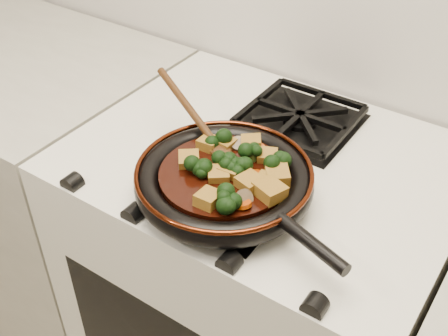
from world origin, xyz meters
The scene contains 33 objects.
stove centered at (0.00, 1.69, 0.45)m, with size 0.76×0.60×0.90m, color silver.
burner_grate_front centered at (0.00, 1.55, 0.91)m, with size 0.23×0.23×0.03m, color black, non-canonical shape.
burner_grate_back centered at (0.00, 1.83, 0.91)m, with size 0.23×0.23×0.03m, color black, non-canonical shape.
skillet centered at (0.01, 1.54, 0.94)m, with size 0.43×0.32×0.05m.
braising_sauce centered at (0.00, 1.54, 0.95)m, with size 0.23×0.23×0.02m, color black.
tofu_cube_0 centered at (-0.06, 1.59, 0.97)m, with size 0.04×0.04×0.02m, color olive.
tofu_cube_1 centered at (0.01, 1.55, 0.97)m, with size 0.04×0.04×0.02m, color olive.
tofu_cube_2 centered at (-0.04, 1.60, 0.97)m, with size 0.04×0.03×0.02m, color olive.
tofu_cube_3 centered at (0.10, 1.53, 0.97)m, with size 0.04×0.05×0.02m, color olive.
tofu_cube_4 centered at (0.09, 1.58, 0.97)m, with size 0.04×0.04×0.02m, color olive.
tofu_cube_5 centered at (0.05, 1.61, 0.97)m, with size 0.03×0.03×0.02m, color olive.
tofu_cube_6 centered at (0.08, 1.55, 0.97)m, with size 0.03×0.03×0.02m, color olive.
tofu_cube_7 centered at (0.03, 1.46, 0.97)m, with size 0.04×0.04×0.02m, color olive.
tofu_cube_8 centered at (0.00, 1.63, 0.97)m, with size 0.04×0.04×0.02m, color olive.
tofu_cube_9 centered at (-0.06, 1.52, 0.97)m, with size 0.04×0.04×0.02m, color olive.
tofu_cube_10 centered at (0.00, 1.52, 0.97)m, with size 0.04×0.04×0.02m, color olive.
tofu_cube_11 centered at (0.06, 1.53, 0.97)m, with size 0.04×0.04×0.02m, color olive.
broccoli_floret_0 centered at (0.06, 1.47, 0.97)m, with size 0.06×0.06×0.05m, color black, non-canonical shape.
broccoli_floret_1 centered at (-0.04, 1.59, 0.97)m, with size 0.06×0.06×0.05m, color black, non-canonical shape.
broccoli_floret_2 centered at (-0.03, 1.52, 0.97)m, with size 0.06×0.06×0.05m, color black, non-canonical shape.
broccoli_floret_3 centered at (0.03, 1.60, 0.97)m, with size 0.06×0.06×0.06m, color black, non-canonical shape.
broccoli_floret_4 centered at (0.07, 1.60, 0.97)m, with size 0.06×0.06×0.05m, color black, non-canonical shape.
broccoli_floret_5 centered at (0.00, 1.54, 0.97)m, with size 0.06×0.06×0.06m, color black, non-canonical shape.
broccoli_floret_6 centered at (0.03, 1.55, 0.97)m, with size 0.06×0.06×0.05m, color black, non-canonical shape.
carrot_coin_0 centered at (0.05, 1.56, 0.96)m, with size 0.03×0.03×0.01m, color #AB3804.
carrot_coin_1 centered at (0.01, 1.63, 0.96)m, with size 0.03×0.03×0.01m, color #AB3804.
carrot_coin_2 centered at (0.05, 1.61, 0.96)m, with size 0.03×0.03×0.01m, color #AB3804.
carrot_coin_3 centered at (0.08, 1.48, 0.96)m, with size 0.03×0.03×0.01m, color #AB3804.
carrot_coin_4 centered at (0.05, 1.61, 0.96)m, with size 0.03×0.03×0.01m, color #AB3804.
mushroom_slice_0 centered at (-0.02, 1.62, 0.97)m, with size 0.03×0.03×0.01m, color brown.
mushroom_slice_1 centered at (0.06, 1.48, 0.97)m, with size 0.03×0.03×0.01m, color brown.
mushroom_slice_2 centered at (0.07, 1.50, 0.97)m, with size 0.03×0.03×0.01m, color brown.
wooden_spoon centered at (-0.10, 1.61, 0.98)m, with size 0.15×0.08×0.23m.
Camera 1 is at (0.43, 0.91, 1.57)m, focal length 45.00 mm.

